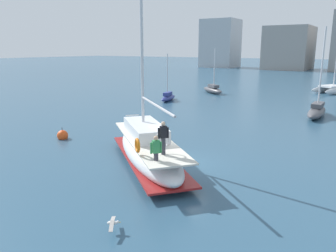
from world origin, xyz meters
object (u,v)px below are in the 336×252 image
at_px(moored_sloop_near, 331,89).
at_px(moored_sloop_far, 317,111).
at_px(main_sailboat, 148,148).
at_px(mooring_buoy, 63,136).
at_px(moored_catamaran, 213,89).
at_px(seagull, 113,223).
at_px(moored_ketch_distant, 168,97).

xyz_separation_m(moored_sloop_near, moored_sloop_far, (1.11, -19.35, -0.08)).
relative_size(main_sailboat, mooring_buoy, 13.49).
relative_size(moored_sloop_far, moored_catamaran, 1.30).
bearing_deg(mooring_buoy, moored_sloop_near, 70.98).
distance_m(moored_sloop_near, moored_catamaran, 17.00).
distance_m(moored_catamaran, seagull, 38.06).
bearing_deg(moored_catamaran, seagull, -70.20).
height_order(moored_catamaran, seagull, moored_catamaran).
xyz_separation_m(moored_ketch_distant, seagull, (14.47, -26.38, -0.11)).
bearing_deg(moored_sloop_far, mooring_buoy, -127.82).
relative_size(moored_sloop_near, seagull, 10.74).
height_order(main_sailboat, mooring_buoy, main_sailboat).
height_order(moored_catamaran, moored_ketch_distant, moored_catamaran).
bearing_deg(mooring_buoy, seagull, -33.21).
bearing_deg(moored_ketch_distant, moored_catamaran, 80.51).
xyz_separation_m(main_sailboat, moored_catamaran, (-9.80, 29.40, -0.37)).
bearing_deg(seagull, moored_ketch_distant, 118.74).
bearing_deg(mooring_buoy, moored_ketch_distant, 99.31).
relative_size(moored_catamaran, moored_ketch_distant, 1.11).
xyz_separation_m(main_sailboat, seagull, (3.09, -6.42, -0.56)).
bearing_deg(moored_catamaran, moored_ketch_distant, -99.49).
bearing_deg(mooring_buoy, main_sailboat, -7.05).
height_order(moored_catamaran, mooring_buoy, moored_catamaran).
distance_m(moored_ketch_distant, seagull, 30.09).
bearing_deg(seagull, mooring_buoy, 146.79).
xyz_separation_m(main_sailboat, moored_ketch_distant, (-11.38, 19.96, -0.45)).
bearing_deg(main_sailboat, mooring_buoy, 172.95).
distance_m(main_sailboat, mooring_buoy, 8.37).
height_order(moored_sloop_far, seagull, moored_sloop_far).
relative_size(moored_sloop_far, seagull, 8.75).
relative_size(moored_ketch_distant, mooring_buoy, 5.74).
bearing_deg(moored_sloop_near, mooring_buoy, -109.02).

